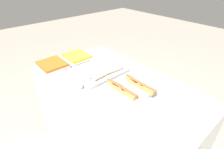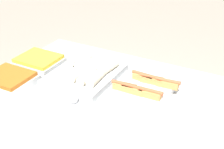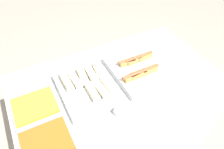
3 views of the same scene
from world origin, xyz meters
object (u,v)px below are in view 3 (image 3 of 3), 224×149
object	(u,v)px
tray_hotdogs	(135,71)
serving_spoon_near	(114,112)
tray_wraps	(88,86)
tray_side_front	(47,144)
tray_side_back	(36,108)

from	to	relation	value
tray_hotdogs	serving_spoon_near	xyz separation A→B (m)	(-0.31, -0.26, -0.01)
tray_wraps	tray_side_front	xyz separation A→B (m)	(-0.37, -0.29, -0.00)
tray_side_back	serving_spoon_near	xyz separation A→B (m)	(0.43, -0.25, -0.01)
tray_side_back	serving_spoon_near	world-z (taller)	tray_side_back
tray_hotdogs	serving_spoon_near	bearing A→B (deg)	-140.29
tray_wraps	tray_side_back	world-z (taller)	tray_wraps
tray_wraps	tray_hotdogs	bearing A→B (deg)	-0.91
tray_side_front	serving_spoon_near	size ratio (longest dim) A/B	1.12
tray_wraps	serving_spoon_near	distance (m)	0.27
tray_side_front	serving_spoon_near	bearing A→B (deg)	3.27
tray_hotdogs	tray_side_back	size ratio (longest dim) A/B	1.61
tray_hotdogs	tray_side_front	world-z (taller)	tray_hotdogs
tray_side_front	serving_spoon_near	distance (m)	0.43
tray_hotdogs	tray_side_front	bearing A→B (deg)	-159.11
serving_spoon_near	tray_side_front	bearing A→B (deg)	-176.73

